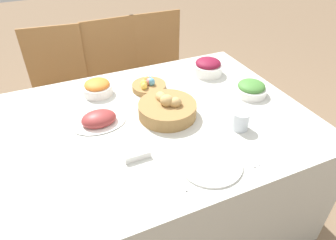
# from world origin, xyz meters

# --- Properties ---
(ground_plane) EXTENTS (12.00, 12.00, 0.00)m
(ground_plane) POSITION_xyz_m (0.00, 0.00, 0.00)
(ground_plane) COLOR #7F664C
(dining_table) EXTENTS (1.57, 1.19, 0.74)m
(dining_table) POSITION_xyz_m (0.00, 0.00, 0.37)
(dining_table) COLOR silver
(dining_table) RESTS_ON ground
(chair_far_left) EXTENTS (0.46, 0.46, 0.96)m
(chair_far_left) POSITION_xyz_m (-0.40, 0.92, 0.51)
(chair_far_left) COLOR olive
(chair_far_left) RESTS_ON ground
(chair_far_center) EXTENTS (0.43, 0.43, 0.96)m
(chair_far_center) POSITION_xyz_m (0.03, 0.92, 0.51)
(chair_far_center) COLOR olive
(chair_far_center) RESTS_ON ground
(chair_far_right) EXTENTS (0.43, 0.43, 0.96)m
(chair_far_right) POSITION_xyz_m (0.41, 0.92, 0.51)
(chair_far_right) COLOR olive
(chair_far_right) RESTS_ON ground
(bread_basket) EXTENTS (0.30, 0.30, 0.13)m
(bread_basket) POSITION_xyz_m (0.06, -0.00, 0.78)
(bread_basket) COLOR #9E7542
(bread_basket) RESTS_ON dining_table
(egg_basket) EXTENTS (0.20, 0.20, 0.08)m
(egg_basket) POSITION_xyz_m (0.07, 0.29, 0.77)
(egg_basket) COLOR #9E7542
(egg_basket) RESTS_ON dining_table
(ham_platter) EXTENTS (0.27, 0.19, 0.08)m
(ham_platter) POSITION_xyz_m (-0.28, 0.07, 0.77)
(ham_platter) COLOR white
(ham_platter) RESTS_ON dining_table
(beet_salad_bowl) EXTENTS (0.19, 0.19, 0.11)m
(beet_salad_bowl) POSITION_xyz_m (0.49, 0.33, 0.79)
(beet_salad_bowl) COLOR white
(beet_salad_bowl) RESTS_ON dining_table
(green_salad_bowl) EXTENTS (0.18, 0.18, 0.08)m
(green_salad_bowl) POSITION_xyz_m (0.59, -0.00, 0.78)
(green_salad_bowl) COLOR white
(green_salad_bowl) RESTS_ON dining_table
(carrot_bowl) EXTENTS (0.17, 0.17, 0.09)m
(carrot_bowl) POSITION_xyz_m (-0.22, 0.37, 0.78)
(carrot_bowl) COLOR white
(carrot_bowl) RESTS_ON dining_table
(dinner_plate) EXTENTS (0.27, 0.27, 0.01)m
(dinner_plate) POSITION_xyz_m (0.08, -0.41, 0.75)
(dinner_plate) COLOR white
(dinner_plate) RESTS_ON dining_table
(fork) EXTENTS (0.02, 0.18, 0.00)m
(fork) POSITION_xyz_m (-0.08, -0.41, 0.74)
(fork) COLOR silver
(fork) RESTS_ON dining_table
(knife) EXTENTS (0.02, 0.18, 0.00)m
(knife) POSITION_xyz_m (0.24, -0.41, 0.74)
(knife) COLOR silver
(knife) RESTS_ON dining_table
(spoon) EXTENTS (0.02, 0.18, 0.00)m
(spoon) POSITION_xyz_m (0.27, -0.41, 0.74)
(spoon) COLOR silver
(spoon) RESTS_ON dining_table
(drinking_cup) EXTENTS (0.08, 0.08, 0.09)m
(drinking_cup) POSITION_xyz_m (0.34, -0.25, 0.79)
(drinking_cup) COLOR silver
(drinking_cup) RESTS_ON dining_table
(butter_dish) EXTENTS (0.12, 0.07, 0.03)m
(butter_dish) POSITION_xyz_m (-0.19, -0.23, 0.76)
(butter_dish) COLOR white
(butter_dish) RESTS_ON dining_table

